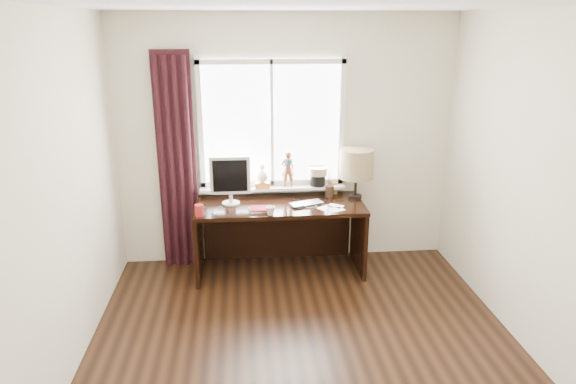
{
  "coord_description": "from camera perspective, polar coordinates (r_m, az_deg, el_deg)",
  "views": [
    {
      "loc": [
        -0.46,
        -3.23,
        2.48
      ],
      "look_at": [
        -0.05,
        1.25,
        1.0
      ],
      "focal_mm": 32.0,
      "sensor_mm": 36.0,
      "label": 1
    }
  ],
  "objects": [
    {
      "name": "desk_cables",
      "position": [
        5.19,
        1.94,
        -1.22
      ],
      "size": [
        0.42,
        0.38,
        0.01
      ],
      "color": "black",
      "rests_on": "desk"
    },
    {
      "name": "notebook_stack",
      "position": [
        4.99,
        -3.03,
        -1.92
      ],
      "size": [
        0.24,
        0.19,
        0.03
      ],
      "color": "beige",
      "rests_on": "desk"
    },
    {
      "name": "desk",
      "position": [
        5.35,
        -1.0,
        -3.45
      ],
      "size": [
        1.7,
        0.7,
        0.75
      ],
      "color": "black",
      "rests_on": "floor"
    },
    {
      "name": "loose_papers",
      "position": [
        5.08,
        4.96,
        -1.76
      ],
      "size": [
        0.29,
        0.27,
        0.0
      ],
      "color": "white",
      "rests_on": "desk"
    },
    {
      "name": "laptop",
      "position": [
        5.15,
        2.07,
        -1.3
      ],
      "size": [
        0.38,
        0.31,
        0.03
      ],
      "primitive_type": "imported",
      "rotation": [
        0.0,
        0.0,
        0.32
      ],
      "color": "silver",
      "rests_on": "desk"
    },
    {
      "name": "icon_frame",
      "position": [
        5.48,
        4.97,
        0.44
      ],
      "size": [
        0.1,
        0.03,
        0.13
      ],
      "color": "gold",
      "rests_on": "desk"
    },
    {
      "name": "wall_right",
      "position": [
        4.09,
        27.78,
        -0.74
      ],
      "size": [
        0.0,
        4.0,
        2.6
      ],
      "primitive_type": "cube",
      "rotation": [
        1.57,
        0.0,
        1.57
      ],
      "color": "beige",
      "rests_on": "ground"
    },
    {
      "name": "mug",
      "position": [
        4.87,
        -1.98,
        -2.06
      ],
      "size": [
        0.12,
        0.12,
        0.09
      ],
      "primitive_type": "imported",
      "rotation": [
        0.0,
        0.0,
        0.65
      ],
      "color": "white",
      "rests_on": "desk"
    },
    {
      "name": "wall_back",
      "position": [
        5.38,
        -0.2,
        5.54
      ],
      "size": [
        3.5,
        0.0,
        2.6
      ],
      "primitive_type": "cube",
      "rotation": [
        1.57,
        0.0,
        0.0
      ],
      "color": "beige",
      "rests_on": "ground"
    },
    {
      "name": "table_lamp",
      "position": [
        5.3,
        7.62,
        3.08
      ],
      "size": [
        0.35,
        0.35,
        0.52
      ],
      "color": "black",
      "rests_on": "desk"
    },
    {
      "name": "floor",
      "position": [
        4.1,
        2.43,
        -19.03
      ],
      "size": [
        3.5,
        4.0,
        0.0
      ],
      "primitive_type": "cube",
      "color": "#361D0F",
      "rests_on": "ground"
    },
    {
      "name": "monitor",
      "position": [
        5.12,
        -6.45,
        1.61
      ],
      "size": [
        0.4,
        0.18,
        0.49
      ],
      "color": "beige",
      "rests_on": "desk"
    },
    {
      "name": "red_cup",
      "position": [
        4.91,
        -9.82,
        -2.01
      ],
      "size": [
        0.08,
        0.08,
        0.11
      ],
      "primitive_type": "cylinder",
      "color": "#A81E1F",
      "rests_on": "desk"
    },
    {
      "name": "brush_holder",
      "position": [
        5.39,
        4.63,
        0.1
      ],
      "size": [
        0.09,
        0.09,
        0.25
      ],
      "color": "black",
      "rests_on": "desk"
    },
    {
      "name": "curtain",
      "position": [
        5.36,
        -12.27,
        3.02
      ],
      "size": [
        0.38,
        0.09,
        2.25
      ],
      "color": "black",
      "rests_on": "floor"
    },
    {
      "name": "ceiling",
      "position": [
        3.27,
        3.08,
        20.26
      ],
      "size": [
        3.5,
        4.0,
        0.0
      ],
      "primitive_type": "cube",
      "color": "white",
      "rests_on": "wall_back"
    },
    {
      "name": "window",
      "position": [
        5.33,
        -1.53,
        5.52
      ],
      "size": [
        1.52,
        0.2,
        1.4
      ],
      "color": "white",
      "rests_on": "ground"
    },
    {
      "name": "wall_left",
      "position": [
        3.68,
        -25.45,
        -2.39
      ],
      "size": [
        0.0,
        4.0,
        2.6
      ],
      "primitive_type": "cube",
      "rotation": [
        1.57,
        0.0,
        1.57
      ],
      "color": "beige",
      "rests_on": "ground"
    }
  ]
}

